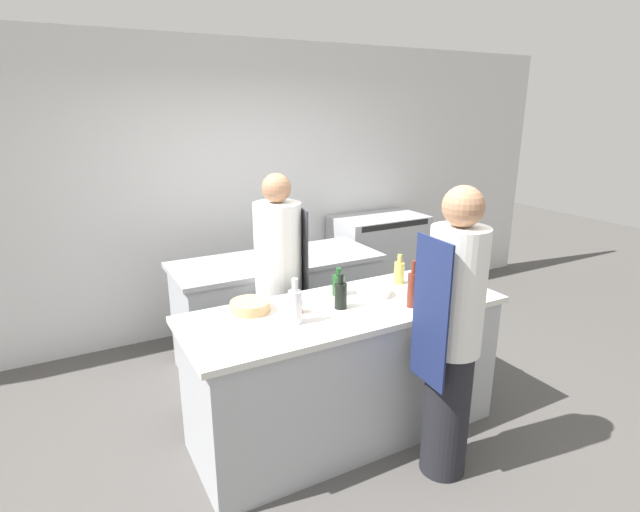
{
  "coord_description": "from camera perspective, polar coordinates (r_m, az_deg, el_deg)",
  "views": [
    {
      "loc": [
        -1.59,
        -2.57,
        2.19
      ],
      "look_at": [
        0.0,
        0.35,
        1.19
      ],
      "focal_mm": 28.0,
      "sensor_mm": 36.0,
      "label": 1
    }
  ],
  "objects": [
    {
      "name": "ground_plane",
      "position": [
        3.73,
        2.72,
        -19.2
      ],
      "size": [
        16.0,
        16.0,
        0.0
      ],
      "primitive_type": "plane",
      "color": "#4C4947"
    },
    {
      "name": "bowl_prep_small",
      "position": [
        3.47,
        6.2,
        -3.99
      ],
      "size": [
        0.24,
        0.24,
        0.06
      ],
      "color": "white",
      "rests_on": "prep_counter"
    },
    {
      "name": "bottle_vinegar",
      "position": [
        3.69,
        9.04,
        -1.81
      ],
      "size": [
        0.08,
        0.08,
        0.22
      ],
      "color": "#B2A84C",
      "rests_on": "prep_counter"
    },
    {
      "name": "pass_counter",
      "position": [
        4.44,
        -4.8,
        -6.08
      ],
      "size": [
        1.79,
        0.73,
        0.94
      ],
      "color": "#A8AAAF",
      "rests_on": "ground_plane"
    },
    {
      "name": "cutting_board",
      "position": [
        3.62,
        14.53,
        -3.91
      ],
      "size": [
        0.32,
        0.2,
        0.01
      ],
      "color": "olive",
      "rests_on": "prep_counter"
    },
    {
      "name": "bottle_wine",
      "position": [
        3.83,
        13.85,
        -1.49
      ],
      "size": [
        0.07,
        0.07,
        0.21
      ],
      "color": "#2D5175",
      "rests_on": "prep_counter"
    },
    {
      "name": "chef_at_stove",
      "position": [
        3.79,
        -4.66,
        -3.62
      ],
      "size": [
        0.39,
        0.38,
        1.74
      ],
      "rotation": [
        0.0,
        0.0,
        -1.77
      ],
      "color": "black",
      "rests_on": "ground_plane"
    },
    {
      "name": "chef_at_prep_near",
      "position": [
        3.02,
        14.84,
        -8.9
      ],
      "size": [
        0.35,
        0.33,
        1.79
      ],
      "rotation": [
        0.0,
        0.0,
        1.5
      ],
      "color": "black",
      "rests_on": "ground_plane"
    },
    {
      "name": "bowl_mixing_large",
      "position": [
        3.21,
        -7.98,
        -5.7
      ],
      "size": [
        0.26,
        0.26,
        0.07
      ],
      "color": "tan",
      "rests_on": "prep_counter"
    },
    {
      "name": "oven_range",
      "position": [
        5.59,
        6.62,
        -0.71
      ],
      "size": [
        1.0,
        0.61,
        1.04
      ],
      "color": "#A8AAAF",
      "rests_on": "ground_plane"
    },
    {
      "name": "prep_counter",
      "position": [
        3.48,
        2.83,
        -12.9
      ],
      "size": [
        2.13,
        0.78,
        0.94
      ],
      "color": "#A8AAAF",
      "rests_on": "ground_plane"
    },
    {
      "name": "bottle_water",
      "position": [
        3.43,
        2.13,
        -3.25
      ],
      "size": [
        0.09,
        0.09,
        0.19
      ],
      "color": "#19471E",
      "rests_on": "prep_counter"
    },
    {
      "name": "bottle_sauce",
      "position": [
        3.27,
        10.53,
        -3.7
      ],
      "size": [
        0.07,
        0.07,
        0.31
      ],
      "color": "#5B2319",
      "rests_on": "prep_counter"
    },
    {
      "name": "bottle_cooking_oil",
      "position": [
        2.99,
        -2.86,
        -5.69
      ],
      "size": [
        0.08,
        0.08,
        0.28
      ],
      "color": "silver",
      "rests_on": "prep_counter"
    },
    {
      "name": "cup",
      "position": [
        3.15,
        -2.68,
        -5.78
      ],
      "size": [
        0.07,
        0.07,
        0.09
      ],
      "color": "#B2382D",
      "rests_on": "prep_counter"
    },
    {
      "name": "stockpot",
      "position": [
        4.21,
        -4.72,
        0.79
      ],
      "size": [
        0.23,
        0.23,
        0.19
      ],
      "color": "#A8AAAF",
      "rests_on": "pass_counter"
    },
    {
      "name": "wall_back",
      "position": [
        5.02,
        -9.85,
        7.48
      ],
      "size": [
        8.0,
        0.06,
        2.8
      ],
      "color": "silver",
      "rests_on": "ground_plane"
    },
    {
      "name": "bottle_olive_oil",
      "position": [
        3.21,
        2.38,
        -4.44
      ],
      "size": [
        0.08,
        0.08,
        0.23
      ],
      "color": "black",
      "rests_on": "prep_counter"
    }
  ]
}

